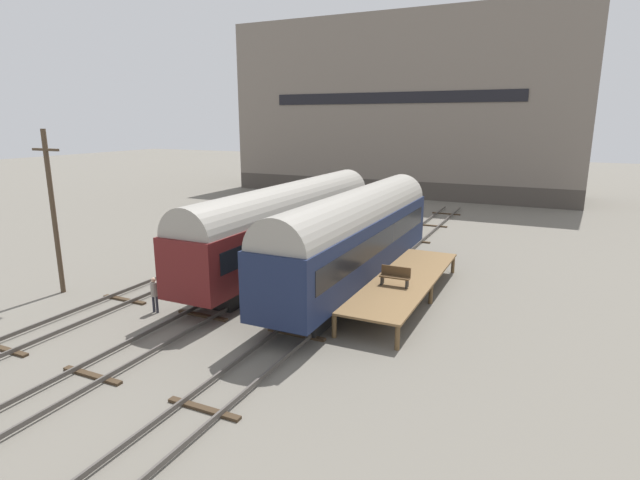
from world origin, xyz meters
TOP-DOWN VIEW (x-y plane):
  - ground_plane at (0.00, 0.00)m, footprint 200.00×200.00m
  - track_left at (-4.76, 0.00)m, footprint 2.60×60.00m
  - track_middle at (0.00, 0.00)m, footprint 2.60×60.00m
  - track_right at (4.76, 0.00)m, footprint 2.60×60.00m
  - train_car_navy at (4.76, 3.54)m, footprint 2.92×16.79m
  - train_car_maroon at (0.00, 5.07)m, footprint 2.89×18.53m
  - station_platform at (7.55, 3.04)m, footprint 2.94×11.34m
  - bench at (7.46, 1.76)m, footprint 1.40×0.40m
  - person_worker at (-2.26, -3.52)m, footprint 0.32×0.32m
  - utility_pole at (-8.57, -3.42)m, footprint 1.80×0.24m
  - warehouse_building at (-3.40, 39.76)m, footprint 39.83×10.48m

SIDE VIEW (x-z plane):
  - ground_plane at x=0.00m, z-range 0.00..0.00m
  - track_left at x=-4.76m, z-range 0.01..0.27m
  - track_middle at x=0.00m, z-range 0.01..0.27m
  - track_right at x=4.76m, z-range 0.01..0.27m
  - station_platform at x=7.55m, z-range 0.46..1.55m
  - person_worker at x=-2.26m, z-range 0.17..1.85m
  - bench at x=7.46m, z-range 1.12..2.03m
  - train_car_maroon at x=0.00m, z-range 0.37..5.48m
  - train_car_navy at x=4.76m, z-range 0.37..5.57m
  - utility_pole at x=-8.57m, z-range 0.16..8.37m
  - warehouse_building at x=-3.40m, z-range 0.00..19.95m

